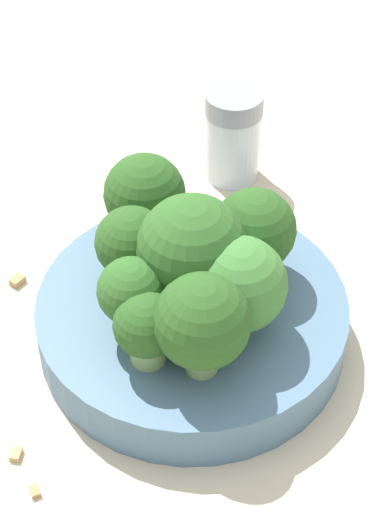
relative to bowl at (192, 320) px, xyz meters
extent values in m
plane|color=beige|center=(0.00, 0.00, -0.02)|extent=(3.00, 3.00, 0.00)
cylinder|color=slate|center=(0.00, 0.00, 0.00)|extent=(0.18, 0.18, 0.03)
cylinder|color=#7A9E5B|center=(-0.01, -0.04, 0.03)|extent=(0.02, 0.02, 0.02)
sphere|color=#2D5B23|center=(-0.01, -0.04, 0.05)|extent=(0.04, 0.04, 0.04)
cylinder|color=#84AD66|center=(0.00, 0.00, 0.03)|extent=(0.02, 0.02, 0.03)
sphere|color=#2D5B23|center=(0.00, 0.00, 0.06)|extent=(0.06, 0.06, 0.06)
cylinder|color=#84AD66|center=(-0.04, -0.01, 0.03)|extent=(0.02, 0.02, 0.02)
sphere|color=#28511E|center=(-0.04, -0.01, 0.05)|extent=(0.04, 0.04, 0.04)
cylinder|color=#7A9E5B|center=(0.01, -0.05, 0.03)|extent=(0.03, 0.03, 0.02)
sphere|color=#28511E|center=(0.01, -0.05, 0.04)|extent=(0.03, 0.03, 0.03)
cylinder|color=#84AD66|center=(0.01, 0.04, 0.03)|extent=(0.02, 0.02, 0.03)
sphere|color=#28511E|center=(0.01, 0.04, 0.05)|extent=(0.05, 0.05, 0.05)
cylinder|color=#8EB770|center=(0.03, 0.00, 0.03)|extent=(0.02, 0.02, 0.02)
sphere|color=#3D7533|center=(0.03, 0.00, 0.05)|extent=(0.05, 0.05, 0.05)
cylinder|color=#84AD66|center=(-0.06, 0.03, 0.03)|extent=(0.03, 0.03, 0.03)
sphere|color=#28511E|center=(-0.06, 0.03, 0.05)|extent=(0.05, 0.05, 0.05)
cylinder|color=#7A9E5B|center=(0.03, -0.03, 0.03)|extent=(0.02, 0.02, 0.03)
sphere|color=#28511E|center=(0.03, -0.03, 0.05)|extent=(0.05, 0.05, 0.05)
cylinder|color=silver|center=(-0.07, 0.14, 0.01)|extent=(0.04, 0.04, 0.05)
cylinder|color=gray|center=(-0.07, 0.14, 0.04)|extent=(0.04, 0.04, 0.01)
cube|color=#AD7F4C|center=(0.00, -0.13, -0.01)|extent=(0.01, 0.01, 0.01)
cube|color=#AD7F4C|center=(-0.11, -0.03, -0.01)|extent=(0.01, 0.01, 0.01)
cube|color=tan|center=(-0.02, 0.11, -0.01)|extent=(0.01, 0.01, 0.01)
cube|color=tan|center=(-0.02, -0.12, -0.01)|extent=(0.01, 0.01, 0.01)
camera|label=1|loc=(0.20, -0.26, 0.37)|focal=60.00mm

